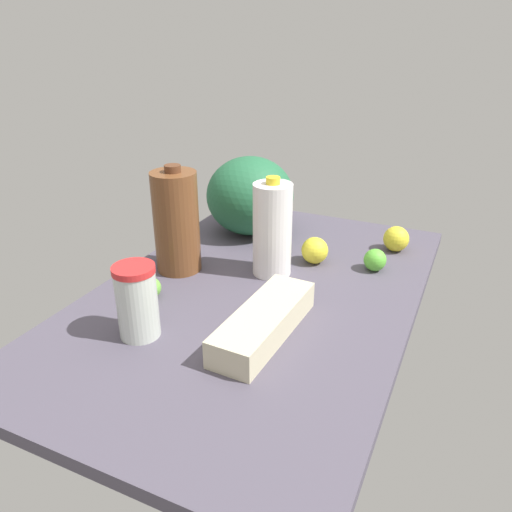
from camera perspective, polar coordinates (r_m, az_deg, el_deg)
countertop at (r=126.19cm, az=0.00°, el=-4.74°), size 120.00×76.00×3.00cm
milk_jug at (r=129.96cm, az=1.88°, el=3.04°), size 10.23×10.23×26.61cm
tumbler_cup at (r=107.99cm, az=-13.44°, el=-5.05°), size 8.96×8.96×16.45cm
egg_carton at (r=107.82cm, az=0.93°, el=-7.55°), size 32.75×11.70×6.19cm
watermelon at (r=157.34cm, az=-0.68°, el=6.90°), size 27.32×27.32×24.40cm
chocolate_milk_jug at (r=133.38cm, az=-9.09°, el=3.87°), size 12.03×12.03×28.98cm
lemon_near_front at (r=140.02cm, az=6.73°, el=0.64°), size 7.49×7.49×7.49cm
lemon_beside_bowl at (r=152.33cm, az=15.72°, el=1.90°), size 7.47×7.47×7.47cm
lime_loose at (r=124.63cm, az=-11.98°, el=-3.57°), size 5.27×5.27×5.27cm
lime_by_jug at (r=138.85cm, az=13.44°, el=-0.44°), size 6.10×6.10×6.10cm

